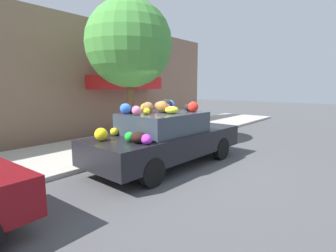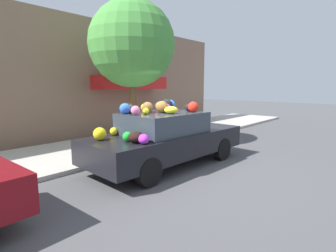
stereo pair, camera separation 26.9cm
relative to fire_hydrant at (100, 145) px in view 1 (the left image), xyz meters
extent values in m
plane|color=#4C4C4F|center=(0.91, -1.52, -0.45)|extent=(60.00, 60.00, 0.00)
cube|color=#B2ADA3|center=(0.91, 1.18, -0.40)|extent=(24.00, 3.20, 0.11)
cube|color=#846651|center=(0.91, 3.43, 1.88)|extent=(18.00, 0.30, 4.66)
cube|color=red|center=(3.59, 2.83, 1.72)|extent=(3.55, 0.90, 0.55)
cylinder|color=brown|center=(1.86, 0.79, 0.80)|extent=(0.24, 0.24, 2.30)
sphere|color=#47933D|center=(1.86, 0.79, 2.95)|extent=(2.84, 2.84, 2.84)
cylinder|color=red|center=(0.00, 0.00, -0.07)|extent=(0.20, 0.20, 0.55)
sphere|color=red|center=(0.00, 0.00, 0.26)|extent=(0.18, 0.18, 0.18)
cube|color=black|center=(0.91, -1.62, 0.13)|extent=(4.47, 1.87, 0.56)
cube|color=#333D47|center=(0.73, -1.61, 0.66)|extent=(2.04, 1.57, 0.51)
cylinder|color=black|center=(2.31, -0.91, -0.15)|extent=(0.62, 0.21, 0.61)
cylinder|color=black|center=(2.24, -2.45, -0.15)|extent=(0.62, 0.21, 0.61)
cylinder|color=black|center=(-0.42, -0.79, -0.15)|extent=(0.62, 0.21, 0.61)
cylinder|color=black|center=(-0.49, -2.33, -0.15)|extent=(0.62, 0.21, 0.61)
ellipsoid|color=black|center=(1.44, -1.89, 1.02)|extent=(0.29, 0.30, 0.20)
sphere|color=yellow|center=(-0.86, -1.20, 0.55)|extent=(0.37, 0.37, 0.28)
ellipsoid|color=#90553F|center=(1.12, -1.21, 1.05)|extent=(0.47, 0.48, 0.26)
ellipsoid|color=black|center=(-0.50, -1.99, 0.53)|extent=(0.50, 0.50, 0.24)
ellipsoid|color=blue|center=(-0.02, -1.12, 1.04)|extent=(0.28, 0.27, 0.25)
sphere|color=yellow|center=(-0.29, -0.95, 0.51)|extent=(0.24, 0.24, 0.19)
sphere|color=black|center=(1.02, -1.48, 1.08)|extent=(0.37, 0.37, 0.32)
ellipsoid|color=olive|center=(-0.47, -1.84, 0.48)|extent=(0.24, 0.25, 0.14)
sphere|color=pink|center=(-0.08, -1.50, 1.03)|extent=(0.30, 0.30, 0.21)
sphere|color=brown|center=(0.42, -1.38, 1.06)|extent=(0.36, 0.36, 0.27)
ellipsoid|color=yellow|center=(0.69, -1.91, 1.01)|extent=(0.37, 0.33, 0.18)
sphere|color=green|center=(2.08, -1.53, 0.51)|extent=(0.28, 0.28, 0.20)
ellipsoid|color=pink|center=(2.71, -1.53, 0.50)|extent=(0.23, 0.24, 0.18)
sphere|color=pink|center=(2.18, -1.01, 0.49)|extent=(0.16, 0.16, 0.16)
sphere|color=yellow|center=(0.17, -1.58, 1.00)|extent=(0.21, 0.21, 0.15)
sphere|color=blue|center=(-0.07, -1.11, 1.04)|extent=(0.35, 0.35, 0.25)
ellipsoid|color=black|center=(0.14, -1.12, 1.00)|extent=(0.39, 0.40, 0.16)
ellipsoid|color=yellow|center=(0.64, -1.12, 1.03)|extent=(0.32, 0.35, 0.23)
sphere|color=red|center=(1.34, -2.09, 1.05)|extent=(0.28, 0.28, 0.27)
ellipsoid|color=purple|center=(0.88, -1.54, 1.03)|extent=(0.48, 0.48, 0.22)
sphere|color=olive|center=(0.70, -1.60, 1.06)|extent=(0.38, 0.38, 0.29)
ellipsoid|color=#B131C8|center=(-0.49, -2.19, 0.51)|extent=(0.36, 0.38, 0.21)
sphere|color=green|center=(-0.55, -1.75, 0.52)|extent=(0.29, 0.29, 0.21)
ellipsoid|color=purple|center=(1.52, -1.28, 0.97)|extent=(0.18, 0.20, 0.10)
sphere|color=blue|center=(1.17, -1.46, 1.07)|extent=(0.41, 0.41, 0.30)
camera|label=1|loc=(-4.24, -5.77, 1.57)|focal=28.00mm
camera|label=2|loc=(-4.06, -5.98, 1.57)|focal=28.00mm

